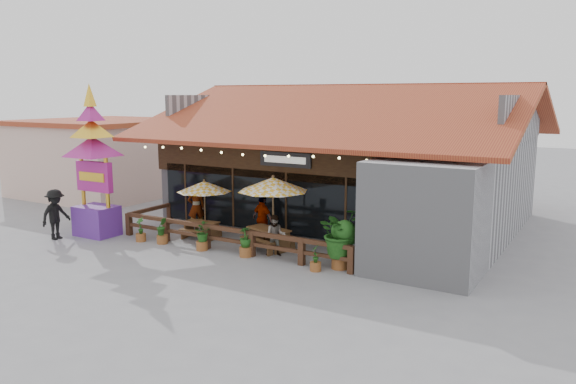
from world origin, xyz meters
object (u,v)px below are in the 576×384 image
Objects in this scene: umbrella_right at (273,185)px; tropical_plant at (340,233)px; picnic_table_right at (269,235)px; pedestrian at (56,214)px; umbrella_left at (204,187)px; picnic_table_left at (201,227)px; thai_sign_tower at (93,151)px.

umbrella_right is 1.34× the size of tropical_plant.
picnic_table_right is at bearing 166.45° from tropical_plant.
picnic_table_right is at bearing -72.69° from pedestrian.
umbrella_left is 1.66× the size of picnic_table_left.
pedestrian is (-8.11, -3.10, -1.41)m from umbrella_right.
picnic_table_right is 3.41m from tropical_plant.
umbrella_right is (3.37, -0.24, 0.39)m from umbrella_left.
thai_sign_tower is 3.28× the size of pedestrian.
picnic_table_right is (3.22, -0.32, -1.49)m from umbrella_left.
picnic_table_right is at bearing -5.63° from umbrella_left.
tropical_plant is (3.11, -0.86, -1.23)m from umbrella_right.
umbrella_right reaches higher than tropical_plant.
umbrella_left reaches higher than picnic_table_right.
umbrella_right is 1.88× the size of picnic_table_left.
picnic_table_right is 0.94× the size of tropical_plant.
tropical_plant is at bearing -9.66° from umbrella_left.
umbrella_right is at bearing -4.10° from umbrella_left.
umbrella_left is at bearing -58.29° from pedestrian.
pedestrian is at bearing -159.08° from umbrella_right.
tropical_plant is (6.48, -1.10, -0.84)m from umbrella_left.
picnic_table_left is at bearing -60.86° from pedestrian.
pedestrian is at bearing -168.72° from tropical_plant.
pedestrian is (-4.74, -3.34, -1.03)m from umbrella_left.
pedestrian reaches higher than picnic_table_left.
thai_sign_tower reaches higher than umbrella_right.
thai_sign_tower reaches higher than picnic_table_right.
picnic_table_left is 0.22× the size of thai_sign_tower.
tropical_plant is (3.26, -0.79, 0.65)m from picnic_table_right.
thai_sign_tower is (-7.23, -1.86, 1.03)m from umbrella_right.
thai_sign_tower is at bearing -38.78° from pedestrian.
picnic_table_left is at bearing -82.69° from umbrella_left.
picnic_table_right is 0.30× the size of thai_sign_tower.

